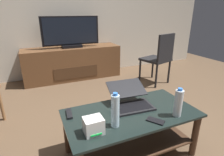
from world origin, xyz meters
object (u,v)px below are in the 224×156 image
television (71,33)px  cell_phone (155,121)px  router_box (93,126)px  tv_remote (69,114)px  coffee_table (131,126)px  dining_chair (159,57)px  media_cabinet (73,63)px  water_bottle_near (115,111)px  laptop (130,99)px  water_bottle_far (178,103)px

television → cell_phone: 2.54m
router_box → tv_remote: router_box is taller
coffee_table → dining_chair: (1.34, 1.37, 0.21)m
media_cabinet → water_bottle_near: 2.46m
tv_remote → dining_chair: bearing=38.4°
dining_chair → tv_remote: dining_chair is taller
television → water_bottle_near: 2.45m
water_bottle_near → television: bearing=85.4°
dining_chair → coffee_table: bearing=-134.4°
laptop → water_bottle_near: (-0.28, -0.26, 0.08)m
water_bottle_far → tv_remote: (-0.84, 0.38, -0.11)m
media_cabinet → cell_phone: 2.52m
tv_remote → water_bottle_far: bearing=-18.6°
coffee_table → router_box: (-0.39, -0.14, 0.20)m
coffee_table → laptop: size_ratio=2.76×
water_bottle_near → laptop: bearing=43.2°
dining_chair → laptop: dining_chair is taller
media_cabinet → cell_phone: size_ratio=13.20×
dining_chair → cell_phone: bearing=-128.1°
cell_phone → tv_remote: size_ratio=0.88×
router_box → tv_remote: size_ratio=0.87×
laptop → water_bottle_far: water_bottle_far is taller
media_cabinet → water_bottle_far: size_ratio=7.29×
cell_phone → tv_remote: tv_remote is taller
media_cabinet → router_box: media_cabinet is taller
media_cabinet → cell_phone: (0.13, -2.52, 0.14)m
media_cabinet → dining_chair: 1.67m
router_box → water_bottle_far: (0.73, -0.06, 0.06)m
water_bottle_far → coffee_table: bearing=148.7°
water_bottle_far → tv_remote: bearing=155.7°
television → tv_remote: 2.21m
television → water_bottle_far: television is taller
laptop → tv_remote: 0.58m
television → dining_chair: bearing=-34.1°
television → water_bottle_near: television is taller
coffee_table → water_bottle_far: bearing=-31.3°
television → cell_phone: bearing=-86.9°
router_box → cell_phone: router_box is taller
dining_chair → cell_phone: (-1.23, -1.57, -0.07)m
dining_chair → water_bottle_near: (-1.56, -1.50, 0.06)m
television → cell_phone: (0.13, -2.49, -0.45)m
coffee_table → cell_phone: bearing=-61.0°
laptop → coffee_table: bearing=-115.0°
media_cabinet → laptop: media_cabinet is taller
water_bottle_near → dining_chair: bearing=43.8°
water_bottle_near → cell_phone: bearing=-12.9°
media_cabinet → tv_remote: (-0.49, -2.13, 0.14)m
television → router_box: bearing=-98.7°
dining_chair → cell_phone: dining_chair is taller
tv_remote → television: bearing=82.7°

